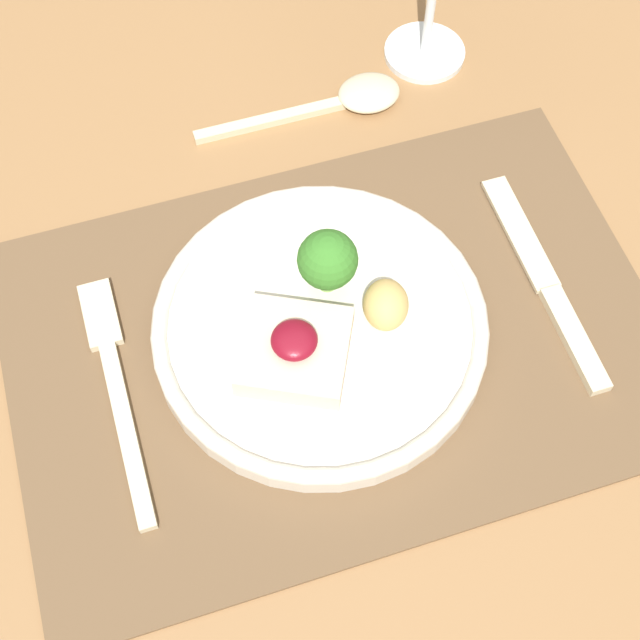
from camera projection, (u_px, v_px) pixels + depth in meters
ground_plane at (328, 581)px, 1.33m from camera, size 8.00×8.00×0.00m
dining_table at (334, 385)px, 0.72m from camera, size 1.52×1.27×0.77m
placemat at (336, 340)px, 0.65m from camera, size 0.47×0.32×0.00m
dinner_plate at (320, 324)px, 0.64m from camera, size 0.24×0.24×0.07m
fork at (115, 379)px, 0.63m from camera, size 0.02×0.20×0.01m
knife at (551, 293)px, 0.66m from camera, size 0.02×0.20×0.01m
spoon at (350, 98)px, 0.76m from camera, size 0.18×0.04×0.02m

